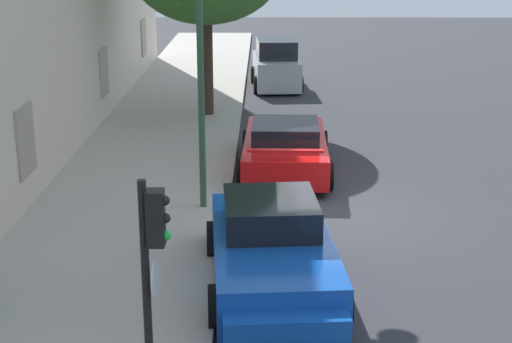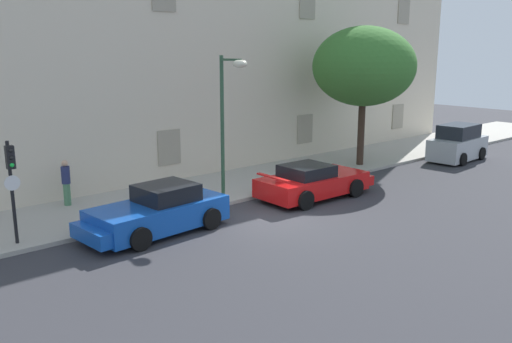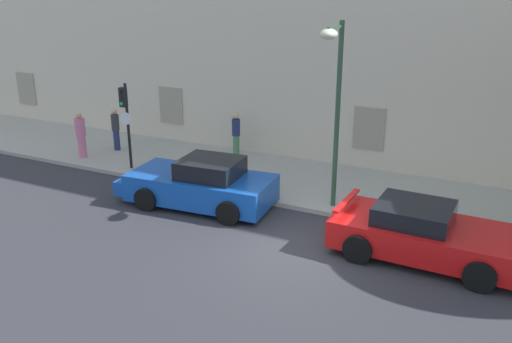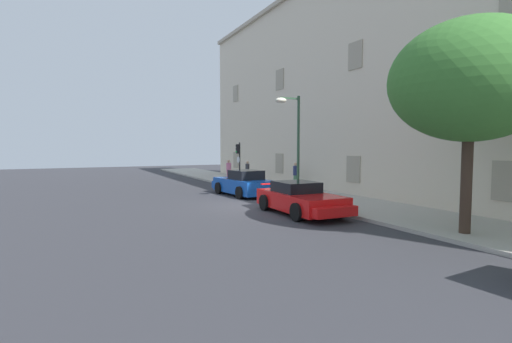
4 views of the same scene
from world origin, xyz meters
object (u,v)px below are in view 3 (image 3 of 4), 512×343
sportscar_red_lead (197,184)px  sportscar_yellow_flank (433,236)px  traffic_light (125,112)px  pedestrian_admiring (236,134)px  pedestrian_bystander (81,135)px  street_lamp (334,83)px  pedestrian_strolling (116,129)px

sportscar_red_lead → sportscar_yellow_flank: (6.97, -0.39, -0.03)m
traffic_light → pedestrian_admiring: (2.69, 2.97, -1.20)m
pedestrian_bystander → pedestrian_admiring: bearing=27.9°
traffic_light → pedestrian_bystander: size_ratio=1.74×
sportscar_yellow_flank → traffic_light: (-10.68, 1.81, 1.59)m
traffic_light → street_lamp: bearing=-3.1°
street_lamp → traffic_light: bearing=176.9°
sportscar_yellow_flank → pedestrian_strolling: 13.02m
pedestrian_admiring → pedestrian_bystander: size_ratio=0.96×
traffic_light → pedestrian_bystander: (-2.43, 0.26, -1.18)m
traffic_light → street_lamp: size_ratio=0.57×
pedestrian_bystander → sportscar_red_lead: bearing=-15.3°
sportscar_yellow_flank → street_lamp: bearing=156.0°
pedestrian_strolling → sportscar_yellow_flank: bearing=-15.1°
traffic_light → sportscar_red_lead: bearing=-21.0°
pedestrian_admiring → pedestrian_strolling: pedestrian_admiring is taller
street_lamp → pedestrian_bystander: bearing=176.1°
sportscar_red_lead → traffic_light: 4.27m
sportscar_yellow_flank → pedestrian_bystander: 13.28m
sportscar_red_lead → street_lamp: bearing=14.8°
pedestrian_strolling → sportscar_red_lead: bearing=-28.2°
street_lamp → pedestrian_admiring: 6.57m
street_lamp → sportscar_yellow_flank: bearing=-24.0°
street_lamp → pedestrian_admiring: street_lamp is taller
traffic_light → pedestrian_admiring: traffic_light is taller
pedestrian_admiring → sportscar_yellow_flank: bearing=-30.9°
traffic_light → pedestrian_strolling: (-1.89, 1.58, -1.20)m
pedestrian_admiring → pedestrian_strolling: 4.79m
sportscar_red_lead → pedestrian_bystander: size_ratio=2.79×
sportscar_red_lead → pedestrian_bystander: bearing=164.7°
sportscar_yellow_flank → pedestrian_admiring: (-7.99, 4.78, 0.39)m
sportscar_red_lead → sportscar_yellow_flank: sportscar_red_lead is taller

